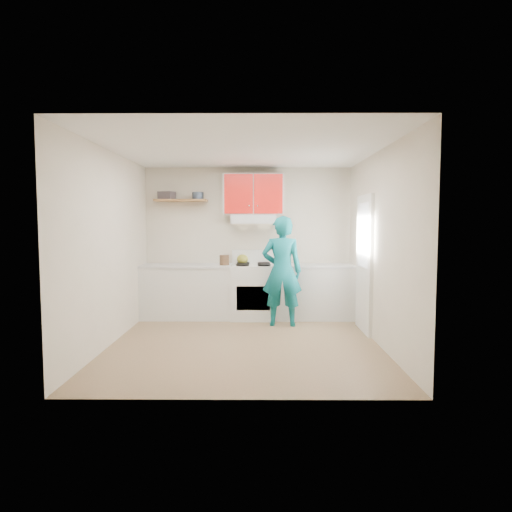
{
  "coord_description": "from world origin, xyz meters",
  "views": [
    {
      "loc": [
        0.19,
        -5.84,
        1.64
      ],
      "look_at": [
        0.15,
        0.55,
        1.15
      ],
      "focal_mm": 30.71,
      "sensor_mm": 36.0,
      "label": 1
    }
  ],
  "objects_px": {
    "kettle": "(243,259)",
    "crock": "(224,261)",
    "stove": "(253,292)",
    "tin": "(198,196)",
    "person": "(282,271)"
  },
  "relations": [
    {
      "from": "kettle",
      "to": "stove",
      "type": "bearing_deg",
      "value": -48.76
    },
    {
      "from": "crock",
      "to": "person",
      "type": "xyz_separation_m",
      "value": [
        0.95,
        -0.47,
        -0.13
      ]
    },
    {
      "from": "kettle",
      "to": "crock",
      "type": "relative_size",
      "value": 1.03
    },
    {
      "from": "tin",
      "to": "crock",
      "type": "height_order",
      "value": "tin"
    },
    {
      "from": "crock",
      "to": "person",
      "type": "height_order",
      "value": "person"
    },
    {
      "from": "crock",
      "to": "person",
      "type": "relative_size",
      "value": 0.11
    },
    {
      "from": "stove",
      "to": "kettle",
      "type": "bearing_deg",
      "value": 141.94
    },
    {
      "from": "stove",
      "to": "tin",
      "type": "height_order",
      "value": "tin"
    },
    {
      "from": "stove",
      "to": "tin",
      "type": "bearing_deg",
      "value": 171.27
    },
    {
      "from": "kettle",
      "to": "crock",
      "type": "xyz_separation_m",
      "value": [
        -0.3,
        -0.2,
        -0.01
      ]
    },
    {
      "from": "tin",
      "to": "crock",
      "type": "bearing_deg",
      "value": -23.06
    },
    {
      "from": "kettle",
      "to": "person",
      "type": "height_order",
      "value": "person"
    },
    {
      "from": "kettle",
      "to": "crock",
      "type": "distance_m",
      "value": 0.36
    },
    {
      "from": "stove",
      "to": "kettle",
      "type": "relative_size",
      "value": 4.64
    },
    {
      "from": "crock",
      "to": "stove",
      "type": "bearing_deg",
      "value": 5.91
    }
  ]
}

